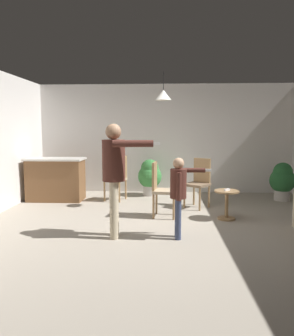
{
  "coord_description": "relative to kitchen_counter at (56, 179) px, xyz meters",
  "views": [
    {
      "loc": [
        -0.04,
        -5.13,
        1.6
      ],
      "look_at": [
        -0.29,
        -0.12,
        1.0
      ],
      "focal_mm": 35.24,
      "sensor_mm": 36.0,
      "label": 1
    }
  ],
  "objects": [
    {
      "name": "potted_plant_corner",
      "position": [
        2.08,
        0.66,
        0.0
      ],
      "size": [
        0.57,
        0.57,
        0.87
      ],
      "color": "#B7B2AD",
      "rests_on": "ground"
    },
    {
      "name": "dining_chair_near_wall",
      "position": [
        3.13,
        -0.49,
        0.07
      ],
      "size": [
        0.59,
        0.59,
        1.0
      ],
      "rotation": [
        0.0,
        0.0,
        2.49
      ],
      "color": "#99754C",
      "rests_on": "ground"
    },
    {
      "name": "dining_chair_by_counter",
      "position": [
        2.36,
        -1.28,
        0.07
      ],
      "size": [
        0.47,
        0.47,
        1.0
      ],
      "rotation": [
        0.0,
        0.0,
        4.59
      ],
      "color": "#99754C",
      "rests_on": "ground"
    },
    {
      "name": "side_table_by_couch",
      "position": [
        3.53,
        -1.4,
        -0.15
      ],
      "size": [
        0.44,
        0.44,
        0.52
      ],
      "color": "#99754C",
      "rests_on": "ground"
    },
    {
      "name": "dining_chair_centre_back",
      "position": [
        1.4,
        0.05,
        0.07
      ],
      "size": [
        0.52,
        0.52,
        1.0
      ],
      "rotation": [
        0.0,
        0.0,
        1.29
      ],
      "color": "#99754C",
      "rests_on": "ground"
    },
    {
      "name": "person_child",
      "position": [
        2.64,
        -2.47,
        0.26
      ],
      "size": [
        0.61,
        0.35,
        1.19
      ],
      "rotation": [
        0.0,
        0.0,
        -1.55
      ],
      "color": "#384260",
      "rests_on": "ground"
    },
    {
      "name": "spare_remote_on_table",
      "position": [
        3.52,
        -1.44,
        0.06
      ],
      "size": [
        0.12,
        0.11,
        0.04
      ],
      "primitive_type": "cube",
      "rotation": [
        0.0,
        0.0,
        2.3
      ],
      "color": "white",
      "rests_on": "side_table_by_couch"
    },
    {
      "name": "person_adult",
      "position": [
        1.7,
        -2.46,
        0.56
      ],
      "size": [
        0.84,
        0.48,
        1.67
      ],
      "rotation": [
        0.0,
        0.0,
        -1.48
      ],
      "color": "tan",
      "rests_on": "ground"
    },
    {
      "name": "ceiling_light_pendant",
      "position": [
        2.4,
        -0.67,
        1.77
      ],
      "size": [
        0.32,
        0.32,
        0.55
      ],
      "color": "silver"
    },
    {
      "name": "kitchen_counter",
      "position": [
        0.0,
        0.0,
        0.0
      ],
      "size": [
        1.26,
        0.66,
        0.95
      ],
      "color": "brown",
      "rests_on": "ground"
    },
    {
      "name": "ground",
      "position": [
        2.45,
        -2.05,
        -0.48
      ],
      "size": [
        7.68,
        7.68,
        0.0
      ],
      "primitive_type": "plane",
      "color": "#9E9384"
    },
    {
      "name": "potted_plant_by_wall",
      "position": [
        5.06,
        0.23,
        -0.01
      ],
      "size": [
        0.56,
        0.56,
        0.86
      ],
      "color": "#B7B2AD",
      "rests_on": "ground"
    },
    {
      "name": "wall_back",
      "position": [
        2.45,
        1.15,
        0.87
      ],
      "size": [
        6.4,
        0.1,
        2.7
      ],
      "primitive_type": "cube",
      "color": "silver",
      "rests_on": "ground"
    }
  ]
}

